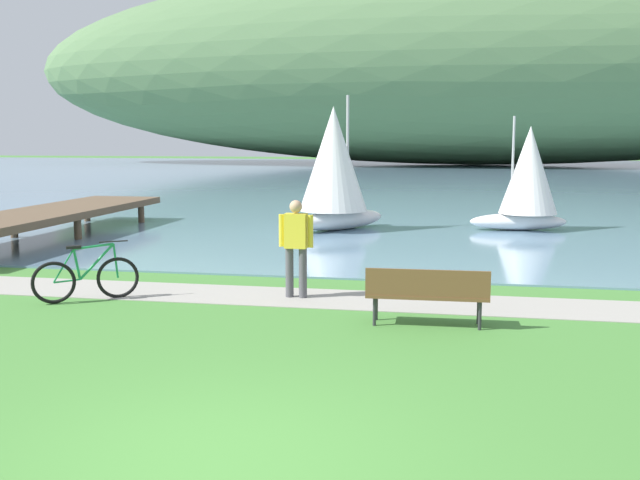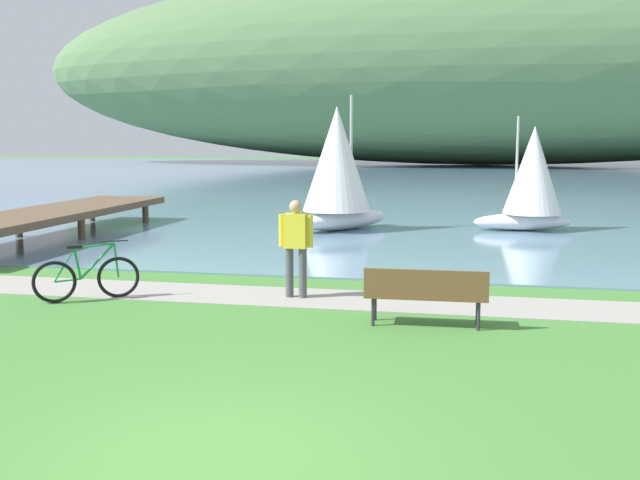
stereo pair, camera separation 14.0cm
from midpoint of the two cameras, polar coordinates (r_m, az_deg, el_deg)
The scene contains 10 objects.
ground_plane at distance 6.47m, azimuth -9.13°, elevation -17.16°, with size 200.00×200.00×0.00m, color #478438.
bay_water at distance 53.62m, azimuth 8.51°, elevation 5.15°, with size 180.00×80.00×0.04m, color #6B8EA8.
distant_hillside at distance 76.64m, azimuth 12.49°, elevation 13.60°, with size 96.36×28.00×20.46m, color #567A4C.
shoreline_path at distance 12.28m, azimuth 0.88°, elevation -4.77°, with size 60.00×1.50×0.01m, color #A39E93.
park_bench_near_camera at distance 10.55m, azimuth 8.24°, elevation -4.14°, with size 1.81×0.53×0.88m.
bicycle_leaning_near_bench at distance 12.76m, azimuth -18.58°, elevation -2.91°, with size 1.49×1.05×1.01m.
person_at_shoreline at distance 12.24m, azimuth -2.27°, elevation -0.19°, with size 0.61×0.23×1.71m.
sailboat_nearest_to_shore at distance 21.03m, azimuth 0.98°, elevation 5.89°, with size 3.01×3.31×3.99m.
sailboat_mid_bay at distance 21.93m, azimuth 16.20°, elevation 4.89°, with size 2.96×1.95×3.37m.
pier_dock at distance 20.80m, azimuth -21.45°, elevation 1.89°, with size 2.40×10.00×0.80m.
Camera 1 is at (1.96, -5.50, 2.76)m, focal length 39.76 mm.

